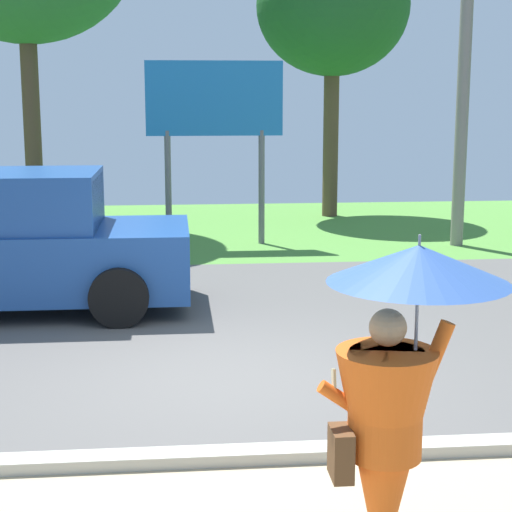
{
  "coord_description": "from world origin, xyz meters",
  "views": [
    {
      "loc": [
        -0.6,
        -8.42,
        2.92
      ],
      "look_at": [
        0.3,
        1.0,
        1.1
      ],
      "focal_mm": 59.98,
      "sensor_mm": 36.0,
      "label": 1
    }
  ],
  "objects_px": {
    "roadside_billboard": "(214,112)",
    "tree_left_far": "(333,7)",
    "monk_pedestrian": "(393,404)",
    "utility_pole": "(464,68)"
  },
  "relations": [
    {
      "from": "utility_pole",
      "to": "tree_left_far",
      "type": "relative_size",
      "value": 0.98
    },
    {
      "from": "tree_left_far",
      "to": "monk_pedestrian",
      "type": "bearing_deg",
      "value": -99.04
    },
    {
      "from": "roadside_billboard",
      "to": "monk_pedestrian",
      "type": "bearing_deg",
      "value": -87.74
    },
    {
      "from": "roadside_billboard",
      "to": "tree_left_far",
      "type": "bearing_deg",
      "value": 51.18
    },
    {
      "from": "tree_left_far",
      "to": "utility_pole",
      "type": "bearing_deg",
      "value": -67.4
    },
    {
      "from": "roadside_billboard",
      "to": "tree_left_far",
      "type": "relative_size",
      "value": 0.54
    },
    {
      "from": "roadside_billboard",
      "to": "tree_left_far",
      "type": "distance_m",
      "value": 5.18
    },
    {
      "from": "monk_pedestrian",
      "to": "roadside_billboard",
      "type": "height_order",
      "value": "roadside_billboard"
    },
    {
      "from": "monk_pedestrian",
      "to": "tree_left_far",
      "type": "height_order",
      "value": "tree_left_far"
    },
    {
      "from": "utility_pole",
      "to": "roadside_billboard",
      "type": "xyz_separation_m",
      "value": [
        -4.65,
        0.55,
        -0.81
      ]
    }
  ]
}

